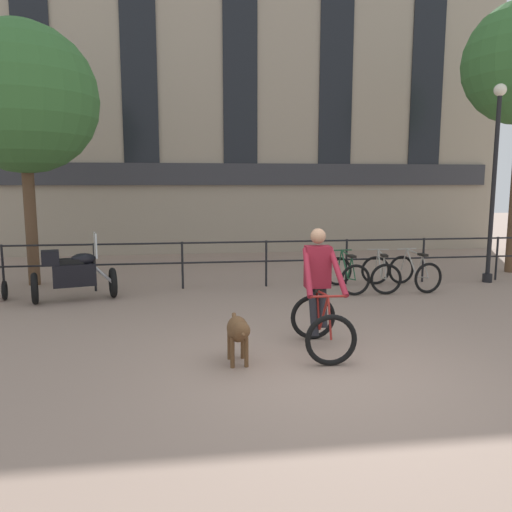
{
  "coord_description": "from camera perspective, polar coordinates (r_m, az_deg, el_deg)",
  "views": [
    {
      "loc": [
        -1.72,
        -5.78,
        2.34
      ],
      "look_at": [
        -0.55,
        2.86,
        1.05
      ],
      "focal_mm": 35.0,
      "sensor_mm": 36.0,
      "label": 1
    }
  ],
  "objects": [
    {
      "name": "ground_plane",
      "position": [
        6.47,
        8.47,
        -12.89
      ],
      "size": [
        60.0,
        60.0,
        0.0
      ],
      "primitive_type": "plane",
      "color": "gray"
    },
    {
      "name": "canal_railing",
      "position": [
        11.24,
        1.18,
        0.07
      ],
      "size": [
        15.05,
        0.05,
        1.05
      ],
      "color": "black",
      "rests_on": "ground_plane"
    },
    {
      "name": "building_facade",
      "position": [
        17.07,
        -1.92,
        17.32
      ],
      "size": [
        18.0,
        0.72,
        10.01
      ],
      "color": "gray",
      "rests_on": "ground_plane"
    },
    {
      "name": "cyclist_with_bike",
      "position": [
        7.08,
        7.29,
        -4.53
      ],
      "size": [
        0.72,
        1.19,
        1.7
      ],
      "rotation": [
        0.0,
        0.0,
        -0.04
      ],
      "color": "black",
      "rests_on": "ground_plane"
    },
    {
      "name": "dog",
      "position": [
        6.47,
        -2.03,
        -8.54
      ],
      "size": [
        0.3,
        0.92,
        0.65
      ],
      "rotation": [
        0.0,
        0.0,
        0.04
      ],
      "color": "brown",
      "rests_on": "ground_plane"
    },
    {
      "name": "parked_motorcycle",
      "position": [
        10.51,
        -20.13,
        -1.84
      ],
      "size": [
        1.69,
        1.01,
        1.35
      ],
      "rotation": [
        0.0,
        0.0,
        1.83
      ],
      "color": "black",
      "rests_on": "ground_plane"
    },
    {
      "name": "parked_bicycle_near_lamp",
      "position": [
        11.05,
        10.29,
        -2.05
      ],
      "size": [
        0.71,
        1.14,
        0.86
      ],
      "rotation": [
        0.0,
        0.0,
        3.19
      ],
      "color": "black",
      "rests_on": "ground_plane"
    },
    {
      "name": "parked_bicycle_mid_left",
      "position": [
        11.31,
        14.05,
        -1.93
      ],
      "size": [
        0.83,
        1.2,
        0.86
      ],
      "rotation": [
        0.0,
        0.0,
        2.98
      ],
      "color": "black",
      "rests_on": "ground_plane"
    },
    {
      "name": "parked_bicycle_mid_right",
      "position": [
        11.62,
        17.64,
        -1.8
      ],
      "size": [
        0.8,
        1.19,
        0.86
      ],
      "rotation": [
        0.0,
        0.0,
        3.28
      ],
      "color": "black",
      "rests_on": "ground_plane"
    },
    {
      "name": "street_lamp",
      "position": [
        12.83,
        25.59,
        8.49
      ],
      "size": [
        0.28,
        0.28,
        4.53
      ],
      "color": "black",
      "rests_on": "ground_plane"
    },
    {
      "name": "tree_canalside_left",
      "position": [
        12.53,
        -25.11,
        15.95
      ],
      "size": [
        3.27,
        3.27,
        5.8
      ],
      "color": "brown",
      "rests_on": "ground_plane"
    }
  ]
}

